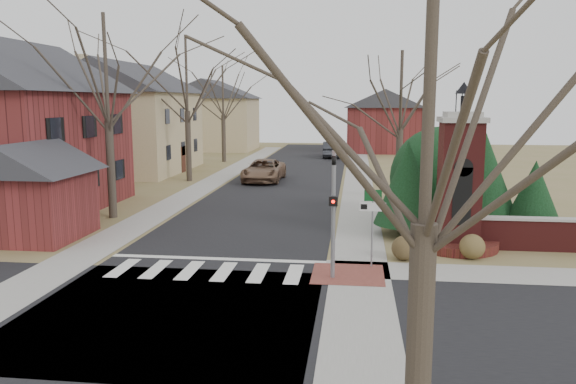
# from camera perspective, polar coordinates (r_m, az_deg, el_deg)

# --- Properties ---
(ground) EXTENTS (120.00, 120.00, 0.00)m
(ground) POSITION_cam_1_polar(r_m,az_deg,el_deg) (18.83, -8.89, -8.69)
(ground) COLOR olive
(ground) RESTS_ON ground
(main_street) EXTENTS (8.00, 70.00, 0.01)m
(main_street) POSITION_cam_1_polar(r_m,az_deg,el_deg) (39.95, -0.33, 0.98)
(main_street) COLOR black
(main_street) RESTS_ON ground
(cross_street) EXTENTS (120.00, 8.00, 0.01)m
(cross_street) POSITION_cam_1_polar(r_m,az_deg,el_deg) (16.13, -11.83, -11.87)
(cross_street) COLOR black
(cross_street) RESTS_ON ground
(crosswalk_zone) EXTENTS (8.00, 2.20, 0.02)m
(crosswalk_zone) POSITION_cam_1_polar(r_m,az_deg,el_deg) (19.56, -8.25, -7.95)
(crosswalk_zone) COLOR silver
(crosswalk_zone) RESTS_ON ground
(stop_bar) EXTENTS (8.00, 0.35, 0.02)m
(stop_bar) POSITION_cam_1_polar(r_m,az_deg,el_deg) (20.95, -7.17, -6.76)
(stop_bar) COLOR silver
(stop_bar) RESTS_ON ground
(sidewalk_right_main) EXTENTS (2.00, 60.00, 0.02)m
(sidewalk_right_main) POSITION_cam_1_polar(r_m,az_deg,el_deg) (39.63, 7.15, 0.84)
(sidewalk_right_main) COLOR gray
(sidewalk_right_main) RESTS_ON ground
(sidewalk_left) EXTENTS (2.00, 60.00, 0.02)m
(sidewalk_left) POSITION_cam_1_polar(r_m,az_deg,el_deg) (40.92, -7.57, 1.10)
(sidewalk_left) COLOR gray
(sidewalk_left) RESTS_ON ground
(curb_apron) EXTENTS (2.40, 2.40, 0.02)m
(curb_apron) POSITION_cam_1_polar(r_m,az_deg,el_deg) (19.10, 6.11, -8.32)
(curb_apron) COLOR brown
(curb_apron) RESTS_ON ground
(traffic_signal_pole) EXTENTS (0.28, 0.41, 4.50)m
(traffic_signal_pole) POSITION_cam_1_polar(r_m,az_deg,el_deg) (18.08, 4.64, -0.89)
(traffic_signal_pole) COLOR slate
(traffic_signal_pole) RESTS_ON ground
(sign_post) EXTENTS (0.90, 0.07, 2.75)m
(sign_post) POSITION_cam_1_polar(r_m,az_deg,el_deg) (19.59, 8.57, -2.08)
(sign_post) COLOR slate
(sign_post) RESTS_ON ground
(brick_gate_monument) EXTENTS (3.20, 3.20, 6.47)m
(brick_gate_monument) POSITION_cam_1_polar(r_m,az_deg,el_deg) (22.85, 16.94, -0.21)
(brick_gate_monument) COLOR #5B1C1A
(brick_gate_monument) RESTS_ON ground
(house_brick_left) EXTENTS (9.80, 11.80, 9.42)m
(house_brick_left) POSITION_cam_1_polar(r_m,az_deg,el_deg) (32.64, -26.72, 6.35)
(house_brick_left) COLOR maroon
(house_brick_left) RESTS_ON ground
(house_stucco_left) EXTENTS (9.80, 12.80, 9.28)m
(house_stucco_left) POSITION_cam_1_polar(r_m,az_deg,el_deg) (47.93, -15.92, 7.52)
(house_stucco_left) COLOR tan
(house_stucco_left) RESTS_ON ground
(garage_left) EXTENTS (4.80, 4.80, 4.29)m
(garage_left) POSITION_cam_1_polar(r_m,az_deg,el_deg) (25.80, -24.72, 0.55)
(garage_left) COLOR maroon
(garage_left) RESTS_ON ground
(house_distant_left) EXTENTS (10.80, 8.80, 8.53)m
(house_distant_left) POSITION_cam_1_polar(r_m,az_deg,el_deg) (67.40, -7.76, 7.90)
(house_distant_left) COLOR tan
(house_distant_left) RESTS_ON ground
(house_distant_right) EXTENTS (8.80, 8.80, 7.30)m
(house_distant_right) POSITION_cam_1_polar(r_m,az_deg,el_deg) (65.31, 9.63, 7.28)
(house_distant_right) COLOR maroon
(house_distant_right) RESTS_ON ground
(evergreen_near) EXTENTS (2.80, 2.80, 4.10)m
(evergreen_near) POSITION_cam_1_polar(r_m,az_deg,el_deg) (24.56, 12.02, 0.95)
(evergreen_near) COLOR #473D33
(evergreen_near) RESTS_ON ground
(evergreen_mid) EXTENTS (3.40, 3.40, 4.70)m
(evergreen_mid) POSITION_cam_1_polar(r_m,az_deg,el_deg) (26.20, 19.02, 1.82)
(evergreen_mid) COLOR #473D33
(evergreen_mid) RESTS_ON ground
(evergreen_far) EXTENTS (2.40, 2.40, 3.30)m
(evergreen_far) POSITION_cam_1_polar(r_m,az_deg,el_deg) (25.84, 23.74, -0.13)
(evergreen_far) COLOR #473D33
(evergreen_far) RESTS_ON ground
(evergreen_mass) EXTENTS (4.80, 4.80, 4.80)m
(evergreen_mass) POSITION_cam_1_polar(r_m,az_deg,el_deg) (27.22, 15.35, 1.83)
(evergreen_mass) COLOR black
(evergreen_mass) RESTS_ON ground
(bare_tree_0) EXTENTS (8.05, 8.05, 11.15)m
(bare_tree_0) POSITION_cam_1_polar(r_m,az_deg,el_deg) (28.89, -18.07, 12.65)
(bare_tree_0) COLOR #473D33
(bare_tree_0) RESTS_ON ground
(bare_tree_1) EXTENTS (8.40, 8.40, 11.64)m
(bare_tree_1) POSITION_cam_1_polar(r_m,az_deg,el_deg) (41.07, -10.30, 12.28)
(bare_tree_1) COLOR #473D33
(bare_tree_1) RESTS_ON ground
(bare_tree_2) EXTENTS (7.35, 7.35, 10.19)m
(bare_tree_2) POSITION_cam_1_polar(r_m,az_deg,el_deg) (53.70, -6.65, 10.55)
(bare_tree_2) COLOR #473D33
(bare_tree_2) RESTS_ON ground
(bare_tree_3) EXTENTS (7.00, 7.00, 9.70)m
(bare_tree_3) POSITION_cam_1_polar(r_m,az_deg,el_deg) (33.32, 11.44, 10.68)
(bare_tree_3) COLOR #473D33
(bare_tree_3) RESTS_ON ground
(bare_tree_4) EXTENTS (6.65, 6.65, 9.21)m
(bare_tree_4) POSITION_cam_1_polar(r_m,az_deg,el_deg) (8.30, 14.32, 13.04)
(bare_tree_4) COLOR #473D33
(bare_tree_4) RESTS_ON ground
(pickup_truck) EXTENTS (2.67, 5.67, 1.57)m
(pickup_truck) POSITION_cam_1_polar(r_m,az_deg,el_deg) (40.61, -2.47, 2.21)
(pickup_truck) COLOR brown
(pickup_truck) RESTS_ON ground
(distant_car) EXTENTS (1.90, 4.99, 1.63)m
(distant_car) POSITION_cam_1_polar(r_m,az_deg,el_deg) (57.97, 4.45, 4.34)
(distant_car) COLOR #323339
(distant_car) RESTS_ON ground
(dry_shrub_left) EXTENTS (0.91, 0.91, 0.91)m
(dry_shrub_left) POSITION_cam_1_polar(r_m,az_deg,el_deg) (20.98, 11.71, -5.60)
(dry_shrub_left) COLOR brown
(dry_shrub_left) RESTS_ON ground
(dry_shrub_right) EXTENTS (0.93, 0.93, 0.93)m
(dry_shrub_right) POSITION_cam_1_polar(r_m,az_deg,el_deg) (21.77, 18.21, -5.30)
(dry_shrub_right) COLOR brown
(dry_shrub_right) RESTS_ON ground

